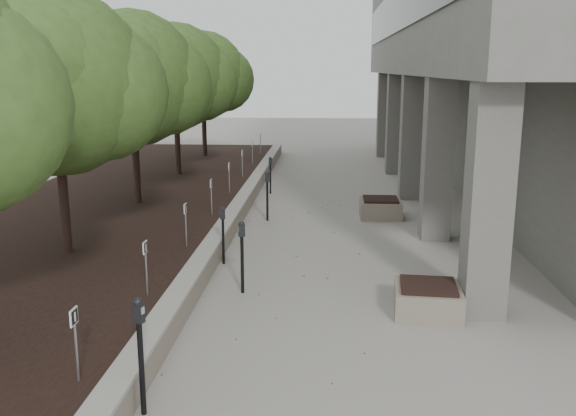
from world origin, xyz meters
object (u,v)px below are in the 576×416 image
(crabapple_tree_4, at_px, (176,99))
(parking_meter_2, at_px, (242,257))
(crabapple_tree_3, at_px, (133,108))
(crabapple_tree_5, at_px, (203,94))
(planter_back, at_px, (380,208))
(parking_meter_3, at_px, (223,236))
(parking_meter_4, at_px, (267,196))
(crabapple_tree_2, at_px, (58,123))
(parking_meter_1, at_px, (141,357))
(planter_front, at_px, (428,298))
(parking_meter_5, at_px, (270,175))

(crabapple_tree_4, bearing_deg, parking_meter_2, -70.77)
(crabapple_tree_3, relative_size, crabapple_tree_5, 1.00)
(planter_back, bearing_deg, parking_meter_3, -128.90)
(parking_meter_4, bearing_deg, crabapple_tree_2, -142.38)
(parking_meter_1, height_order, parking_meter_2, parking_meter_1)
(parking_meter_1, bearing_deg, planter_front, 61.20)
(crabapple_tree_2, bearing_deg, parking_meter_1, -59.48)
(parking_meter_3, height_order, planter_back, parking_meter_3)
(crabapple_tree_4, relative_size, parking_meter_2, 3.85)
(crabapple_tree_2, relative_size, parking_meter_3, 4.25)
(crabapple_tree_5, height_order, parking_meter_3, crabapple_tree_5)
(parking_meter_5, height_order, planter_front, parking_meter_5)
(crabapple_tree_4, bearing_deg, parking_meter_1, -78.13)
(parking_meter_5, bearing_deg, parking_meter_1, -108.13)
(planter_back, bearing_deg, crabapple_tree_2, -143.28)
(planter_back, bearing_deg, parking_meter_2, -115.83)
(parking_meter_3, relative_size, parking_meter_4, 0.91)
(parking_meter_1, xyz_separation_m, planter_front, (4.02, 3.54, -0.50))
(parking_meter_1, height_order, parking_meter_5, parking_meter_1)
(crabapple_tree_2, height_order, parking_meter_3, crabapple_tree_2)
(crabapple_tree_4, bearing_deg, crabapple_tree_5, 90.00)
(crabapple_tree_5, bearing_deg, parking_meter_3, -77.32)
(crabapple_tree_2, bearing_deg, planter_back, 36.72)
(crabapple_tree_2, bearing_deg, crabapple_tree_5, 90.00)
(crabapple_tree_3, bearing_deg, parking_meter_3, -53.82)
(crabapple_tree_4, xyz_separation_m, parking_meter_5, (3.55, -1.56, -2.48))
(crabapple_tree_2, height_order, planter_back, crabapple_tree_2)
(parking_meter_2, xyz_separation_m, planter_back, (3.13, 6.46, -0.43))
(crabapple_tree_5, xyz_separation_m, parking_meter_1, (3.27, -20.54, -2.35))
(crabapple_tree_3, height_order, parking_meter_4, crabapple_tree_3)
(crabapple_tree_2, distance_m, planter_front, 8.07)
(crabapple_tree_5, bearing_deg, parking_meter_5, -61.56)
(crabapple_tree_4, xyz_separation_m, parking_meter_1, (3.27, -15.54, -2.35))
(crabapple_tree_3, relative_size, parking_meter_5, 4.27)
(parking_meter_2, relative_size, parking_meter_4, 1.01)
(crabapple_tree_4, relative_size, planter_front, 4.77)
(crabapple_tree_4, bearing_deg, planter_back, -34.03)
(crabapple_tree_3, height_order, planter_back, crabapple_tree_3)
(planter_front, bearing_deg, crabapple_tree_4, 121.26)
(crabapple_tree_2, xyz_separation_m, crabapple_tree_3, (0.00, 5.00, 0.00))
(crabapple_tree_4, bearing_deg, parking_meter_4, -54.76)
(parking_meter_5, distance_m, planter_front, 11.09)
(parking_meter_1, bearing_deg, crabapple_tree_4, 121.68)
(crabapple_tree_4, height_order, parking_meter_4, crabapple_tree_4)
(crabapple_tree_4, bearing_deg, crabapple_tree_2, -90.00)
(crabapple_tree_5, distance_m, parking_meter_2, 16.85)
(parking_meter_2, relative_size, planter_back, 1.20)
(crabapple_tree_3, distance_m, parking_meter_5, 5.53)
(crabapple_tree_4, distance_m, planter_front, 14.32)
(planter_back, bearing_deg, crabapple_tree_4, 145.97)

